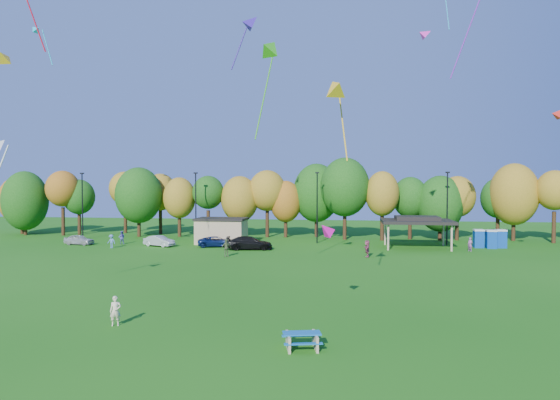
# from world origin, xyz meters

# --- Properties ---
(ground) EXTENTS (160.00, 160.00, 0.00)m
(ground) POSITION_xyz_m (0.00, 0.00, 0.00)
(ground) COLOR #19600F
(ground) RESTS_ON ground
(tree_line) EXTENTS (93.57, 10.55, 11.15)m
(tree_line) POSITION_xyz_m (-1.03, 45.51, 5.91)
(tree_line) COLOR black
(tree_line) RESTS_ON ground
(lamp_posts) EXTENTS (64.50, 0.25, 9.09)m
(lamp_posts) POSITION_xyz_m (2.00, 40.00, 4.90)
(lamp_posts) COLOR black
(lamp_posts) RESTS_ON ground
(utility_building) EXTENTS (6.30, 4.30, 3.25)m
(utility_building) POSITION_xyz_m (-10.00, 38.00, 1.64)
(utility_building) COLOR tan
(utility_building) RESTS_ON ground
(pavilion) EXTENTS (8.20, 6.20, 3.77)m
(pavilion) POSITION_xyz_m (14.00, 37.00, 3.23)
(pavilion) COLOR tan
(pavilion) RESTS_ON ground
(porta_potties) EXTENTS (3.75, 1.80, 2.18)m
(porta_potties) POSITION_xyz_m (22.62, 38.19, 1.10)
(porta_potties) COLOR #0C3F9F
(porta_potties) RESTS_ON ground
(picnic_table) EXTENTS (2.04, 1.81, 0.76)m
(picnic_table) POSITION_xyz_m (3.91, -0.61, 0.44)
(picnic_table) COLOR tan
(picnic_table) RESTS_ON ground
(kite_flyer) EXTENTS (0.69, 0.59, 1.61)m
(kite_flyer) POSITION_xyz_m (-6.42, 1.73, 0.80)
(kite_flyer) COLOR beige
(kite_flyer) RESTS_ON ground
(car_a) EXTENTS (3.83, 1.87, 1.26)m
(car_a) POSITION_xyz_m (-27.28, 34.33, 0.63)
(car_a) COLOR #BDBDBD
(car_a) RESTS_ON ground
(car_b) EXTENTS (4.19, 2.59, 1.30)m
(car_b) POSITION_xyz_m (-16.78, 34.18, 0.65)
(car_b) COLOR #ABABB1
(car_b) RESTS_ON ground
(car_c) EXTENTS (4.85, 3.07, 1.25)m
(car_c) POSITION_xyz_m (-9.78, 34.78, 0.62)
(car_c) COLOR #0D1E51
(car_c) RESTS_ON ground
(car_d) EXTENTS (5.57, 3.01, 1.53)m
(car_d) POSITION_xyz_m (-5.33, 32.82, 0.77)
(car_d) COLOR black
(car_d) RESTS_ON ground
(far_person_0) EXTENTS (0.93, 0.80, 1.66)m
(far_person_0) POSITION_xyz_m (-22.29, 35.61, 0.83)
(far_person_0) COLOR #4D4BA5
(far_person_0) RESTS_ON ground
(far_person_1) EXTENTS (0.67, 1.68, 1.76)m
(far_person_1) POSITION_xyz_m (7.93, 28.79, 0.88)
(far_person_1) COLOR #A04260
(far_person_1) RESTS_ON ground
(far_person_2) EXTENTS (1.14, 1.00, 1.84)m
(far_person_2) POSITION_xyz_m (-6.64, 27.04, 0.92)
(far_person_2) COLOR #5B6A41
(far_person_2) RESTS_ON ground
(far_person_3) EXTENTS (0.66, 0.67, 1.56)m
(far_person_3) POSITION_xyz_m (19.57, 34.88, 0.78)
(far_person_3) COLOR #AB50A8
(far_person_3) RESTS_ON ground
(far_person_4) EXTENTS (1.13, 0.78, 1.60)m
(far_person_4) POSITION_xyz_m (-21.76, 31.83, 0.80)
(far_person_4) COLOR #517AB2
(far_person_4) RESTS_ON ground
(kite_0) EXTENTS (1.31, 1.06, 1.25)m
(kite_0) POSITION_xyz_m (12.44, 20.13, 20.25)
(kite_0) COLOR #EA27AF
(kite_5) EXTENTS (2.56, 1.18, 4.29)m
(kite_5) POSITION_xyz_m (-25.84, 24.10, 23.34)
(kite_5) COLOR #0DABD0
(kite_6) EXTENTS (1.24, 3.20, 5.42)m
(kite_6) POSITION_xyz_m (-22.92, 15.26, 18.29)
(kite_6) COLOR gold
(kite_8) EXTENTS (1.68, 1.96, 3.40)m
(kite_8) POSITION_xyz_m (-15.14, 4.42, 10.00)
(kite_8) COLOR white
(kite_10) EXTENTS (2.47, 4.28, 7.44)m
(kite_10) POSITION_xyz_m (0.49, 11.94, 17.28)
(kite_10) COLOR #2FA215
(kite_11) EXTENTS (1.48, 1.34, 1.20)m
(kite_11) POSITION_xyz_m (4.72, 5.44, 5.00)
(kite_11) COLOR #D30B8A
(kite_13) EXTENTS (1.97, 3.41, 5.57)m
(kite_13) POSITION_xyz_m (5.14, 8.07, 13.67)
(kite_13) COLOR gold
(kite_15) EXTENTS (2.83, 1.71, 4.52)m
(kite_15) POSITION_xyz_m (-1.65, 15.97, 20.49)
(kite_15) COLOR navy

